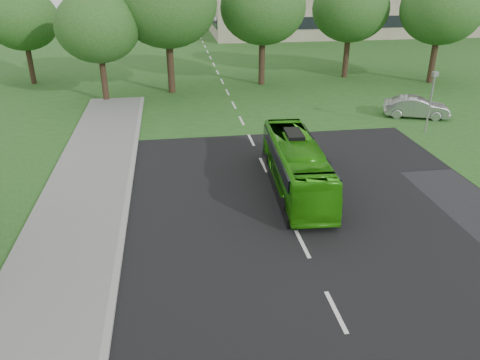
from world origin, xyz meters
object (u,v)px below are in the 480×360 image
(tree_park_d, at_px, (351,9))
(tree_park_f, at_px, (22,20))
(tree_park_a, at_px, (98,27))
(bus, at_px, (296,165))
(tree_park_c, at_px, (263,8))
(tree_park_e, at_px, (442,9))
(tree_park_b, at_px, (167,4))
(sedan, at_px, (416,107))
(camera_pole, at_px, (432,94))

(tree_park_d, xyz_separation_m, tree_park_f, (-29.08, 1.71, -0.67))
(tree_park_a, height_order, bus, tree_park_a)
(tree_park_c, bearing_deg, tree_park_a, -164.97)
(tree_park_a, xyz_separation_m, tree_park_e, (28.86, 1.94, 0.70))
(tree_park_b, xyz_separation_m, sedan, (17.14, -9.70, -6.35))
(tree_park_a, distance_m, tree_park_c, 13.88)
(tree_park_c, xyz_separation_m, tree_park_e, (15.49, -1.65, -0.20))
(bus, bearing_deg, tree_park_d, 68.07)
(tree_park_b, bearing_deg, tree_park_c, 12.04)
(tree_park_a, bearing_deg, bus, -58.45)
(tree_park_b, distance_m, tree_park_e, 23.60)
(tree_park_b, xyz_separation_m, tree_park_d, (16.59, 3.39, -0.83))
(tree_park_e, bearing_deg, tree_park_f, 172.07)
(tree_park_f, bearing_deg, camera_pole, -32.30)
(bus, bearing_deg, camera_pole, 35.96)
(sedan, bearing_deg, tree_park_c, 58.18)
(tree_park_c, distance_m, tree_park_f, 20.89)
(tree_park_c, xyz_separation_m, camera_pole, (8.05, -14.73, -4.02))
(tree_park_e, distance_m, sedan, 13.01)
(tree_park_c, xyz_separation_m, tree_park_f, (-20.59, 3.38, -1.01))
(tree_park_d, height_order, tree_park_e, tree_park_e)
(tree_park_a, bearing_deg, tree_park_d, 13.52)
(tree_park_c, distance_m, tree_park_e, 15.57)
(tree_park_c, distance_m, sedan, 15.70)
(tree_park_b, distance_m, tree_park_f, 13.57)
(tree_park_a, distance_m, camera_pole, 24.35)
(tree_park_d, bearing_deg, camera_pole, -91.54)
(tree_park_a, distance_m, bus, 21.40)
(tree_park_e, xyz_separation_m, sedan, (-6.45, -9.77, -5.66))
(bus, relative_size, sedan, 1.96)
(tree_park_a, distance_m, tree_park_e, 28.93)
(tree_park_d, relative_size, sedan, 2.07)
(sedan, bearing_deg, tree_park_e, -13.57)
(tree_park_c, relative_size, tree_park_d, 1.05)
(tree_park_e, distance_m, tree_park_f, 36.43)
(camera_pole, bearing_deg, tree_park_c, 134.64)
(tree_park_b, distance_m, tree_park_c, 8.30)
(tree_park_c, bearing_deg, bus, -96.45)
(tree_park_d, distance_m, tree_park_e, 7.74)
(tree_park_d, height_order, tree_park_f, tree_park_d)
(tree_park_a, relative_size, bus, 0.96)
(tree_park_c, bearing_deg, tree_park_f, 170.69)
(tree_park_c, relative_size, tree_park_e, 1.03)
(tree_park_a, xyz_separation_m, tree_park_c, (13.37, 3.59, 0.90))
(tree_park_d, bearing_deg, tree_park_f, 176.64)
(tree_park_f, xyz_separation_m, bus, (18.16, -24.80, -4.36))
(tree_park_c, distance_m, tree_park_d, 8.66)
(tree_park_b, relative_size, tree_park_e, 1.12)
(tree_park_d, relative_size, tree_park_f, 1.13)
(tree_park_d, bearing_deg, tree_park_b, -168.44)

